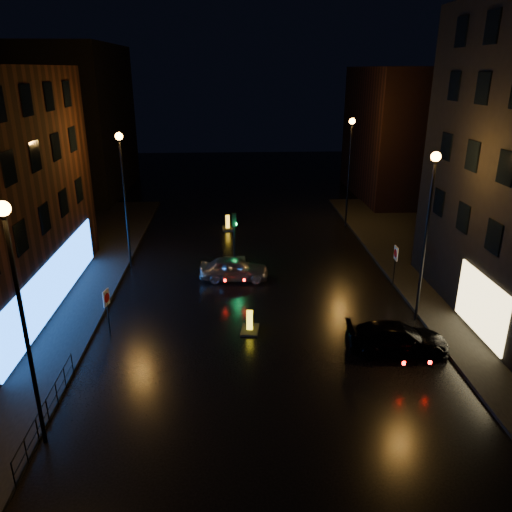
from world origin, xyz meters
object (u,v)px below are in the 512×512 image
Objects in this scene: road_sign_right at (396,257)px; road_sign_left at (107,302)px; traffic_signal at (235,257)px; dark_sedan at (397,338)px; silver_hatchback at (234,269)px; bollard_near at (250,327)px; bollard_far at (228,226)px.

road_sign_left is at bearing 19.07° from road_sign_right.
traffic_signal reaches higher than dark_sedan.
road_sign_left is (-5.94, -6.36, 1.05)m from silver_hatchback.
bollard_far is at bearing 101.85° from bollard_near.
silver_hatchback is at bearing 60.53° from road_sign_left.
dark_sedan is 1.85× the size of road_sign_right.
road_sign_right is at bearing 31.29° from road_sign_left.
bollard_near is 6.78m from road_sign_left.
road_sign_left is (-6.00, -8.79, 1.24)m from traffic_signal.
traffic_signal reaches higher than silver_hatchback.
silver_hatchback is at bearing 104.18° from bollard_near.
traffic_signal is 10.71m from road_sign_left.
bollard_near is (0.61, -8.74, -0.27)m from traffic_signal.
road_sign_left reaches higher than bollard_near.
silver_hatchback is at bearing -90.66° from bollard_far.
bollard_far is (-0.39, 9.99, -0.44)m from silver_hatchback.
silver_hatchback is at bearing 44.40° from dark_sedan.
road_sign_left is (-6.61, -0.04, 1.51)m from bollard_near.
dark_sedan is 7.34m from road_sign_right.
silver_hatchback is 3.05× the size of bollard_far.
bollard_near is 16.35m from bollard_far.
road_sign_right reaches higher than silver_hatchback.
road_sign_left is at bearing -171.48° from bollard_near.
dark_sedan is 6.81m from bollard_near.
road_sign_right is at bearing -23.55° from traffic_signal.
road_sign_left is 15.85m from road_sign_right.
road_sign_right reaches higher than bollard_near.
bollard_far is (-1.05, 16.31, 0.01)m from bollard_near.
bollard_near is 0.57× the size of road_sign_left.
road_sign_right is (2.04, 6.95, 1.18)m from dark_sedan.
road_sign_left is (-13.05, 2.13, 1.09)m from dark_sedan.
dark_sedan is 1.95× the size of road_sign_left.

